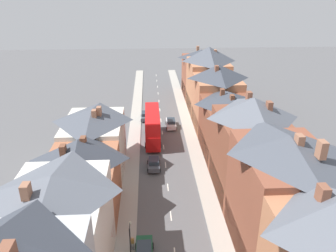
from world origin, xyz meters
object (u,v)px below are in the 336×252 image
(double_decker_bus_lead, at_px, (152,125))
(car_parked_right_a, at_px, (146,116))
(car_near_blue, at_px, (154,163))
(car_parked_left_a, at_px, (171,123))
(street_lamp, at_px, (131,247))
(car_mid_black, at_px, (144,252))
(pedestrian_mid_left, at_px, (132,243))

(double_decker_bus_lead, height_order, car_parked_right_a, double_decker_bus_lead)
(car_near_blue, xyz_separation_m, car_parked_left_a, (3.60, 15.17, 0.04))
(car_near_blue, relative_size, street_lamp, 0.72)
(car_near_blue, height_order, car_parked_right_a, car_parked_right_a)
(car_mid_black, distance_m, pedestrian_mid_left, 1.70)
(car_near_blue, height_order, pedestrian_mid_left, pedestrian_mid_left)
(car_parked_right_a, height_order, street_lamp, street_lamp)
(car_parked_right_a, relative_size, pedestrian_mid_left, 2.58)
(double_decker_bus_lead, relative_size, car_mid_black, 2.49)
(car_near_blue, height_order, street_lamp, street_lamp)
(car_near_blue, bearing_deg, car_mid_black, -94.22)
(car_near_blue, xyz_separation_m, car_parked_right_a, (-1.30, 19.44, 0.01))
(double_decker_bus_lead, xyz_separation_m, car_parked_right_a, (-1.29, 9.76, -1.99))
(car_near_blue, distance_m, street_lamp, 19.67)
(car_near_blue, distance_m, pedestrian_mid_left, 16.62)
(car_parked_left_a, distance_m, pedestrian_mid_left, 32.18)
(car_near_blue, bearing_deg, street_lamp, -97.21)
(car_parked_left_a, relative_size, car_parked_right_a, 1.10)
(car_parked_left_a, relative_size, street_lamp, 0.83)
(double_decker_bus_lead, distance_m, car_parked_right_a, 10.05)
(car_parked_left_a, bearing_deg, car_mid_black, -98.50)
(double_decker_bus_lead, height_order, car_parked_left_a, double_decker_bus_lead)
(car_near_blue, relative_size, pedestrian_mid_left, 2.47)
(pedestrian_mid_left, distance_m, street_lamp, 3.68)
(car_near_blue, relative_size, car_mid_black, 0.91)
(car_parked_left_a, xyz_separation_m, street_lamp, (-6.05, -34.54, 2.38))
(street_lamp, bearing_deg, pedestrian_mid_left, 90.99)
(car_parked_left_a, height_order, car_mid_black, car_parked_left_a)
(street_lamp, bearing_deg, car_mid_black, 56.90)
(car_parked_left_a, height_order, pedestrian_mid_left, pedestrian_mid_left)
(double_decker_bus_lead, height_order, car_near_blue, double_decker_bus_lead)
(double_decker_bus_lead, bearing_deg, car_mid_black, -92.71)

